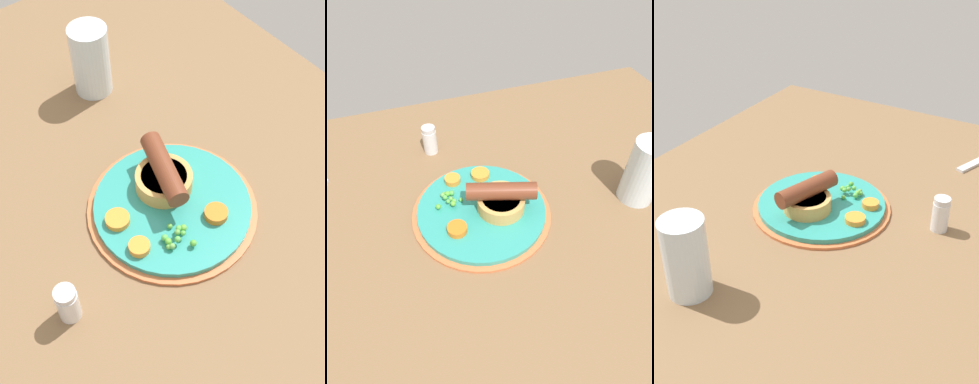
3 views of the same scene
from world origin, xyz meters
TOP-DOWN VIEW (x-y plane):
  - dining_table at (0.00, 0.00)cm, footprint 110.00×80.00cm
  - dinner_plate at (-4.18, 0.42)cm, footprint 24.64×24.64cm
  - sausage_pudding at (-0.90, -1.00)cm, footprint 12.19×8.34cm
  - pea_pile at (-9.22, 3.29)cm, footprint 5.09×4.14cm
  - carrot_slice_0 at (-9.53, -3.57)cm, footprint 4.02×4.02cm
  - carrot_slice_1 at (-1.87, 7.91)cm, footprint 4.86×4.86cm
  - carrot_slice_4 at (-7.30, 8.11)cm, footprint 3.53×3.53cm
  - drinking_glass at (24.24, -5.19)cm, footprint 6.42×6.42cm
  - salt_shaker at (-8.97, 20.20)cm, footprint 2.90×2.90cm

SIDE VIEW (x-z plane):
  - dining_table at x=0.00cm, z-range 0.00..3.00cm
  - dinner_plate at x=-4.18cm, z-range 2.87..4.27cm
  - carrot_slice_1 at x=-1.87cm, z-range 4.40..5.38cm
  - carrot_slice_4 at x=-7.30cm, z-range 4.40..5.48cm
  - carrot_slice_0 at x=-9.53cm, z-range 4.40..5.53cm
  - pea_pile at x=-9.22cm, z-range 4.47..6.06cm
  - salt_shaker at x=-8.97cm, z-range 2.96..9.13cm
  - sausage_pudding at x=-0.90cm, z-range 3.95..9.61cm
  - drinking_glass at x=24.24cm, z-range 3.00..15.24cm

